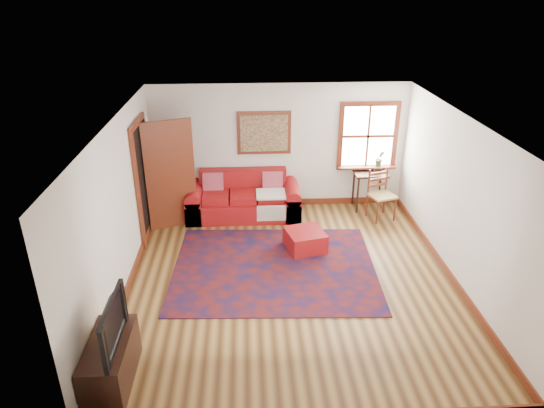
{
  "coord_description": "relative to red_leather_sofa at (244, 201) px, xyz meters",
  "views": [
    {
      "loc": [
        -0.65,
        -6.36,
        4.26
      ],
      "look_at": [
        -0.26,
        0.6,
        1.01
      ],
      "focal_mm": 32.0,
      "sensor_mm": 36.0,
      "label": 1
    }
  ],
  "objects": [
    {
      "name": "ground",
      "position": [
        0.73,
        -2.32,
        -0.29
      ],
      "size": [
        5.5,
        5.5,
        0.0
      ],
      "primitive_type": "plane",
      "color": "#4A2D13",
      "rests_on": "ground"
    },
    {
      "name": "room_envelope",
      "position": [
        0.73,
        -2.31,
        1.37
      ],
      "size": [
        5.04,
        5.54,
        2.52
      ],
      "color": "silver",
      "rests_on": "ground"
    },
    {
      "name": "window",
      "position": [
        2.51,
        0.38,
        1.03
      ],
      "size": [
        1.18,
        0.2,
        1.38
      ],
      "color": "white",
      "rests_on": "ground"
    },
    {
      "name": "doorway",
      "position": [
        -1.48,
        -0.54,
        0.78
      ],
      "size": [
        0.89,
        1.08,
        2.14
      ],
      "color": "black",
      "rests_on": "ground"
    },
    {
      "name": "framed_artwork",
      "position": [
        0.43,
        0.39,
        1.26
      ],
      "size": [
        1.05,
        0.07,
        0.85
      ],
      "color": "maroon",
      "rests_on": "ground"
    },
    {
      "name": "persian_rug",
      "position": [
        0.49,
        -2.01,
        -0.28
      ],
      "size": [
        3.35,
        2.73,
        0.02
      ],
      "primitive_type": "cube",
      "rotation": [
        0.0,
        0.0,
        -0.04
      ],
      "color": "#59130C",
      "rests_on": "ground"
    },
    {
      "name": "red_leather_sofa",
      "position": [
        0.0,
        0.0,
        0.0
      ],
      "size": [
        2.2,
        0.91,
        0.86
      ],
      "color": "maroon",
      "rests_on": "ground"
    },
    {
      "name": "red_ottoman",
      "position": [
        1.05,
        -1.43,
        -0.11
      ],
      "size": [
        0.75,
        0.75,
        0.35
      ],
      "primitive_type": "cube",
      "rotation": [
        0.0,
        0.0,
        0.25
      ],
      "color": "maroon",
      "rests_on": "ground"
    },
    {
      "name": "side_table",
      "position": [
        2.53,
        0.17,
        0.37
      ],
      "size": [
        0.65,
        0.49,
        0.78
      ],
      "color": "black",
      "rests_on": "ground"
    },
    {
      "name": "ladder_back_chair",
      "position": [
        2.64,
        -0.27,
        0.24
      ],
      "size": [
        0.57,
        0.55,
        0.97
      ],
      "color": "tan",
      "rests_on": "ground"
    },
    {
      "name": "media_cabinet",
      "position": [
        -1.53,
        -4.33,
        -0.0
      ],
      "size": [
        0.46,
        1.02,
        0.56
      ],
      "primitive_type": "cube",
      "color": "black",
      "rests_on": "ground"
    },
    {
      "name": "television",
      "position": [
        -1.51,
        -4.35,
        0.55
      ],
      "size": [
        0.12,
        0.95,
        0.55
      ],
      "primitive_type": "imported",
      "rotation": [
        0.0,
        0.0,
        1.57
      ],
      "color": "black",
      "rests_on": "media_cabinet"
    },
    {
      "name": "candle_hurricane",
      "position": [
        -1.48,
        -3.89,
        0.36
      ],
      "size": [
        0.12,
        0.12,
        0.18
      ],
      "color": "silver",
      "rests_on": "media_cabinet"
    }
  ]
}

